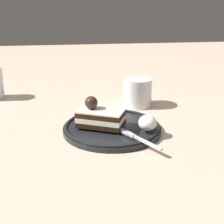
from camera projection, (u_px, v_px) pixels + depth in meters
ground_plane at (106, 135)px, 0.74m from camera, size 2.40×2.40×0.00m
dessert_plate at (112, 128)px, 0.75m from camera, size 0.22×0.22×0.02m
cake_slice at (100, 116)px, 0.74m from camera, size 0.12×0.10×0.06m
whipped_cream_dollop at (147, 123)px, 0.72m from camera, size 0.04×0.04×0.03m
fork at (138, 138)px, 0.68m from camera, size 0.07×0.11×0.00m
drink_glass_near at (138, 94)px, 0.90m from camera, size 0.08×0.08×0.07m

